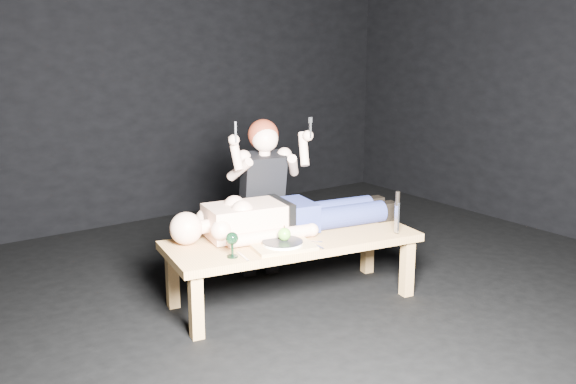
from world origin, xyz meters
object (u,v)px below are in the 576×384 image
object	(u,v)px
kneeling_woman	(260,196)
serving_tray	(283,246)
table	(292,269)
goblet	(232,245)
lying_man	(289,211)
carving_knife	(397,213)

from	to	relation	value
kneeling_woman	serving_tray	bearing A→B (deg)	-96.88
table	serving_tray	xyz separation A→B (m)	(-0.18, -0.14, 0.24)
kneeling_woman	goblet	world-z (taller)	kneeling_woman
table	lying_man	xyz separation A→B (m)	(0.08, 0.14, 0.36)
table	goblet	size ratio (longest dim) A/B	10.59
carving_knife	serving_tray	bearing A→B (deg)	174.93
lying_man	carving_knife	distance (m)	0.73
carving_knife	kneeling_woman	bearing A→B (deg)	129.67
lying_man	carving_knife	size ratio (longest dim) A/B	5.78
table	kneeling_woman	xyz separation A→B (m)	(0.10, 0.54, 0.38)
serving_tray	carving_knife	size ratio (longest dim) A/B	1.29
lying_man	kneeling_woman	xyz separation A→B (m)	(0.02, 0.40, 0.02)
serving_tray	table	bearing A→B (deg)	38.15
table	kneeling_woman	bearing A→B (deg)	89.52
table	kneeling_woman	distance (m)	0.67
serving_tray	carving_knife	xyz separation A→B (m)	(0.79, -0.21, 0.14)
table	goblet	distance (m)	0.62
goblet	serving_tray	bearing A→B (deg)	-5.27
lying_man	carving_knife	bearing A→B (deg)	-32.97
kneeling_woman	carving_knife	world-z (taller)	kneeling_woman
table	goblet	xyz separation A→B (m)	(-0.52, -0.11, 0.30)
table	carving_knife	bearing A→B (deg)	-19.91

